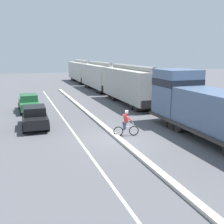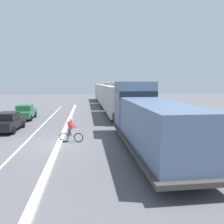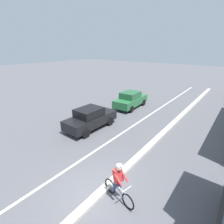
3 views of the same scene
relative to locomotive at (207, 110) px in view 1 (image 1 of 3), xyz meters
The scene contains 10 objects.
ground_plane 6.11m from the locomotive, 163.84° to the left, with size 120.00×120.00×0.00m, color #56565B.
median_curb 9.62m from the locomotive, 126.35° to the left, with size 0.36×36.00×0.16m, color beige.
lane_stripe 11.20m from the locomotive, 136.41° to the left, with size 0.14×36.00×0.01m, color silver.
locomotive is the anchor object (origin of this frame).
hopper_car_lead 12.16m from the locomotive, 90.00° to the left, with size 2.90×10.60×4.18m.
hopper_car_middle 23.76m from the locomotive, 90.00° to the left, with size 2.90×10.60×4.18m.
hopper_car_trailing 35.36m from the locomotive, 90.00° to the left, with size 2.90×10.60×4.18m.
parked_car_black 12.10m from the locomotive, 149.52° to the left, with size 1.91×4.24×1.62m.
parked_car_green 16.09m from the locomotive, 131.09° to the left, with size 1.94×4.25×1.62m.
cyclist 5.33m from the locomotive, 158.13° to the left, with size 1.68×0.56×1.71m.
Camera 1 is at (-5.76, -15.06, 5.39)m, focal length 42.00 mm.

